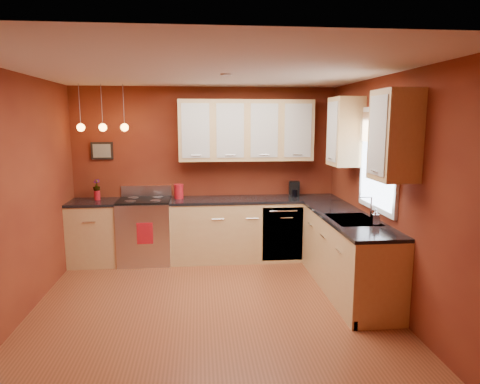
{
  "coord_description": "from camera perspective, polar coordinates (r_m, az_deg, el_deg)",
  "views": [
    {
      "loc": [
        -0.11,
        -4.49,
        2.1
      ],
      "look_at": [
        0.42,
        1.0,
        1.17
      ],
      "focal_mm": 32.0,
      "sensor_mm": 36.0,
      "label": 1
    }
  ],
  "objects": [
    {
      "name": "floor",
      "position": [
        4.96,
        -3.87,
        -15.54
      ],
      "size": [
        4.2,
        4.2,
        0.0
      ],
      "primitive_type": "plane",
      "color": "brown",
      "rests_on": "ground"
    },
    {
      "name": "ceiling",
      "position": [
        4.52,
        -4.26,
        15.88
      ],
      "size": [
        4.0,
        4.2,
        0.02
      ],
      "primitive_type": "cube",
      "color": "beige",
      "rests_on": "wall_back"
    },
    {
      "name": "wall_back",
      "position": [
        6.64,
        -4.53,
        2.59
      ],
      "size": [
        4.0,
        0.02,
        2.6
      ],
      "primitive_type": "cube",
      "color": "maroon",
      "rests_on": "floor"
    },
    {
      "name": "wall_front",
      "position": [
        2.52,
        -2.78,
        -8.94
      ],
      "size": [
        4.0,
        0.02,
        2.6
      ],
      "primitive_type": "cube",
      "color": "maroon",
      "rests_on": "floor"
    },
    {
      "name": "wall_left",
      "position": [
        4.94,
        -27.95,
        -0.9
      ],
      "size": [
        0.02,
        4.2,
        2.6
      ],
      "primitive_type": "cube",
      "color": "maroon",
      "rests_on": "floor"
    },
    {
      "name": "wall_right",
      "position": [
        5.02,
        19.39,
        -0.16
      ],
      "size": [
        0.02,
        4.2,
        2.6
      ],
      "primitive_type": "cube",
      "color": "maroon",
      "rests_on": "floor"
    },
    {
      "name": "base_cabinets_back_left",
      "position": [
        6.68,
        -18.74,
        -5.27
      ],
      "size": [
        0.7,
        0.6,
        0.9
      ],
      "primitive_type": "cube",
      "color": "tan",
      "rests_on": "floor"
    },
    {
      "name": "base_cabinets_back_right",
      "position": [
        6.56,
        2.03,
        -5.04
      ],
      "size": [
        2.54,
        0.6,
        0.9
      ],
      "primitive_type": "cube",
      "color": "tan",
      "rests_on": "floor"
    },
    {
      "name": "base_cabinets_right",
      "position": [
        5.51,
        14.07,
        -8.16
      ],
      "size": [
        0.6,
        2.1,
        0.9
      ],
      "primitive_type": "cube",
      "color": "tan",
      "rests_on": "floor"
    },
    {
      "name": "counter_back_left",
      "position": [
        6.58,
        -18.96,
        -1.31
      ],
      "size": [
        0.7,
        0.62,
        0.04
      ],
      "primitive_type": "cube",
      "color": "black",
      "rests_on": "base_cabinets_back_left"
    },
    {
      "name": "counter_back_right",
      "position": [
        6.45,
        2.05,
        -1.0
      ],
      "size": [
        2.54,
        0.62,
        0.04
      ],
      "primitive_type": "cube",
      "color": "black",
      "rests_on": "base_cabinets_back_right"
    },
    {
      "name": "counter_right",
      "position": [
        5.39,
        14.27,
        -3.4
      ],
      "size": [
        0.62,
        2.1,
        0.04
      ],
      "primitive_type": "cube",
      "color": "black",
      "rests_on": "base_cabinets_right"
    },
    {
      "name": "gas_range",
      "position": [
        6.55,
        -12.5,
        -5.01
      ],
      "size": [
        0.76,
        0.64,
        1.11
      ],
      "color": "silver",
      "rests_on": "floor"
    },
    {
      "name": "dishwasher_front",
      "position": [
        6.34,
        5.71,
        -5.59
      ],
      "size": [
        0.6,
        0.02,
        0.8
      ],
      "primitive_type": "cube",
      "color": "silver",
      "rests_on": "base_cabinets_back_right"
    },
    {
      "name": "sink",
      "position": [
        5.26,
        14.84,
        -3.81
      ],
      "size": [
        0.5,
        0.7,
        0.33
      ],
      "color": "gray",
      "rests_on": "counter_right"
    },
    {
      "name": "window",
      "position": [
        5.24,
        18.0,
        4.58
      ],
      "size": [
        0.06,
        1.02,
        1.22
      ],
      "color": "white",
      "rests_on": "wall_right"
    },
    {
      "name": "upper_cabinets_back",
      "position": [
        6.46,
        0.8,
        8.21
      ],
      "size": [
        2.0,
        0.35,
        0.9
      ],
      "primitive_type": "cube",
      "color": "tan",
      "rests_on": "wall_back"
    },
    {
      "name": "upper_cabinets_right",
      "position": [
        5.19,
        16.51,
        7.5
      ],
      "size": [
        0.35,
        1.95,
        0.9
      ],
      "primitive_type": "cube",
      "color": "tan",
      "rests_on": "wall_right"
    },
    {
      "name": "wall_picture",
      "position": [
        6.74,
        -17.92,
        5.26
      ],
      "size": [
        0.32,
        0.03,
        0.26
      ],
      "primitive_type": "cube",
      "color": "black",
      "rests_on": "wall_back"
    },
    {
      "name": "pendant_lights",
      "position": [
        6.38,
        -17.83,
        8.27
      ],
      "size": [
        0.71,
        0.11,
        0.66
      ],
      "color": "gray",
      "rests_on": "ceiling"
    },
    {
      "name": "red_canister",
      "position": [
        6.46,
        -8.17,
        0.08
      ],
      "size": [
        0.15,
        0.15,
        0.22
      ],
      "color": "#A8121B",
      "rests_on": "counter_back_right"
    },
    {
      "name": "red_vase",
      "position": [
        6.64,
        -18.51,
        -0.41
      ],
      "size": [
        0.09,
        0.09,
        0.14
      ],
      "primitive_type": "cylinder",
      "color": "#A8121B",
      "rests_on": "counter_back_left"
    },
    {
      "name": "flowers",
      "position": [
        6.61,
        -18.58,
        0.81
      ],
      "size": [
        0.13,
        0.13,
        0.19
      ],
      "primitive_type": "imported",
      "rotation": [
        0.0,
        0.0,
        -0.28
      ],
      "color": "#A8121B",
      "rests_on": "red_vase"
    },
    {
      "name": "coffee_maker",
      "position": [
        6.68,
        7.24,
        0.38
      ],
      "size": [
        0.17,
        0.17,
        0.23
      ],
      "rotation": [
        0.0,
        0.0,
        -0.13
      ],
      "color": "black",
      "rests_on": "counter_back_right"
    },
    {
      "name": "soap_pump",
      "position": [
        5.04,
        17.62,
        -3.16
      ],
      "size": [
        0.09,
        0.09,
        0.18
      ],
      "primitive_type": "imported",
      "rotation": [
        0.0,
        0.0,
        -0.11
      ],
      "color": "white",
      "rests_on": "counter_right"
    },
    {
      "name": "dish_towel",
      "position": [
        6.21,
        -12.57,
        -5.42
      ],
      "size": [
        0.22,
        0.02,
        0.31
      ],
      "primitive_type": "cube",
      "color": "#A8121B",
      "rests_on": "gas_range"
    }
  ]
}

